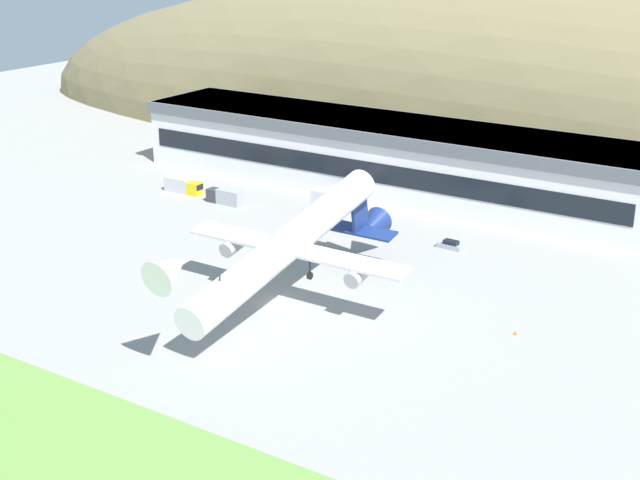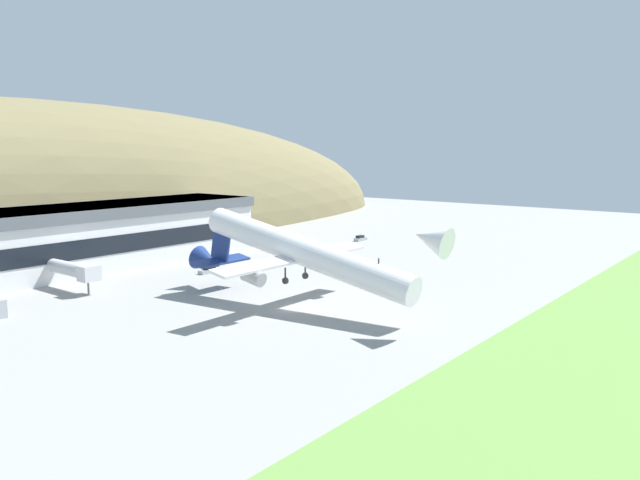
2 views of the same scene
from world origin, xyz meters
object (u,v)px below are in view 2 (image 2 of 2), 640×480
service_car_0 (209,270)px  traffic_cone_0 (363,271)px  terminal_building (28,240)px  cargo_airplane (300,253)px  service_car_1 (360,238)px  jetway_0 (75,270)px

service_car_0 → traffic_cone_0: bearing=-49.9°
terminal_building → cargo_airplane: (16.67, -58.42, 1.29)m
terminal_building → service_car_0: 36.84m
terminal_building → service_car_0: (26.06, -25.00, -7.26)m
service_car_0 → service_car_1: 58.55m
service_car_0 → service_car_1: bearing=1.0°
terminal_building → traffic_cone_0: size_ratio=188.49×
cargo_airplane → traffic_cone_0: 32.92m
cargo_airplane → jetway_0: bearing=113.3°
cargo_airplane → service_car_1: 76.65m
service_car_0 → traffic_cone_0: 32.97m
service_car_1 → cargo_airplane: bearing=-153.1°
cargo_airplane → traffic_cone_0: (30.62, 8.20, -8.88)m
terminal_building → cargo_airplane: cargo_airplane is taller
service_car_0 → traffic_cone_0: size_ratio=7.92×
cargo_airplane → service_car_1: size_ratio=12.12×
jetway_0 → service_car_1: (85.29, -5.80, -3.34)m
jetway_0 → traffic_cone_0: bearing=-33.8°
service_car_1 → traffic_cone_0: service_car_1 is taller
service_car_1 → traffic_cone_0: (-37.31, -26.27, -0.37)m
jetway_0 → service_car_1: size_ratio=3.20×
jetway_0 → service_car_0: jetway_0 is taller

